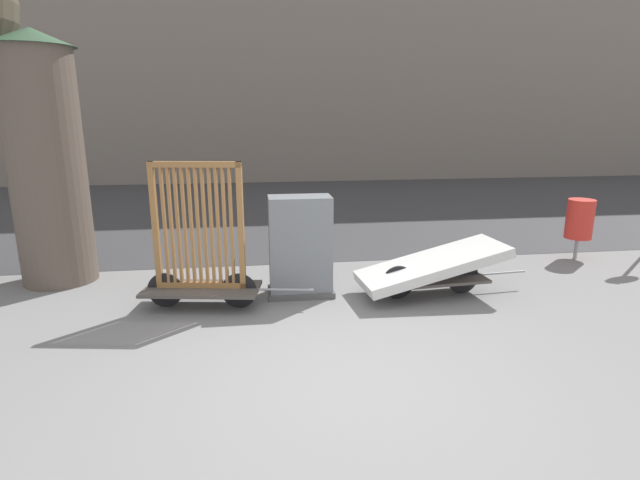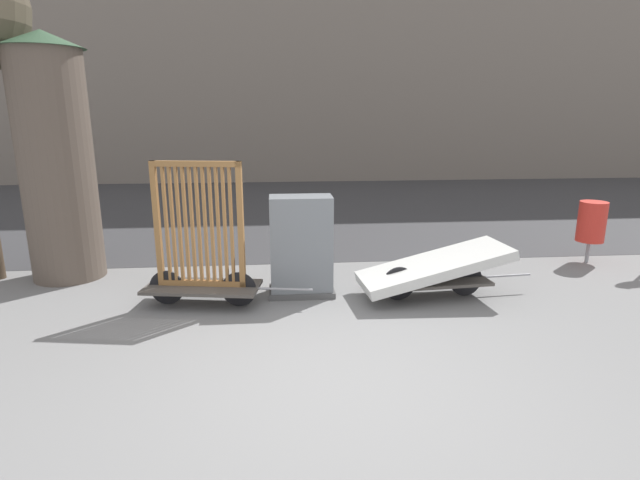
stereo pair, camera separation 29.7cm
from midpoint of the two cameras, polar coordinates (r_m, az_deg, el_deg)
name	(u,v)px [view 2 (the right image)]	position (r m, az deg, el deg)	size (l,w,h in m)	color
ground_plane	(341,386)	(4.79, 4.23, -16.29)	(60.00, 60.00, 0.00)	slate
road_strip	(297,207)	(13.21, -1.97, 3.74)	(56.00, 10.10, 0.01)	#38383A
bike_cart_with_bedframe	(201,255)	(6.49, -12.16, -1.75)	(2.19, 0.86, 1.87)	#4C4742
bike_cart_with_mattress	(434,269)	(6.89, 14.07, -3.24)	(2.45, 1.00, 0.73)	#4C4742
utility_cabinet	(301,249)	(6.75, -0.90, -1.08)	(0.89, 0.50, 1.37)	#4C4C4C
trash_bin	(592,222)	(9.41, 29.43, 1.81)	(0.44, 0.44, 1.03)	gray
advertising_column	(56,158)	(8.17, -27.02, 8.33)	(1.15, 1.15, 3.54)	brown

